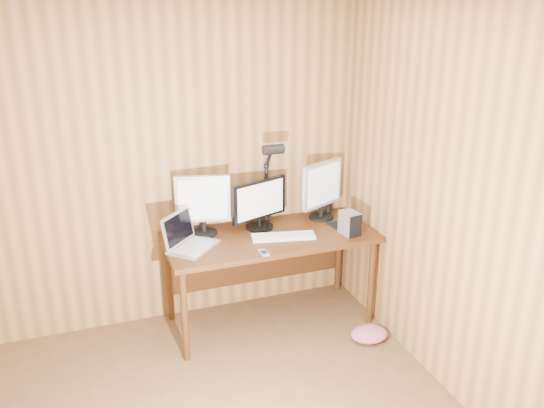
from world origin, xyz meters
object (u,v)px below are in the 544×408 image
monitor_center (259,204)px  phone (264,253)px  desk (267,246)px  monitor_left (203,203)px  laptop (187,239)px  keyboard (284,236)px  monitor_right (322,188)px  desk_lamp (270,171)px  mouse (343,222)px  hard_drive (350,223)px  speaker (328,206)px

monitor_center → phone: monitor_center is taller
desk → monitor_center: size_ratio=3.32×
desk → monitor_left: bearing=165.8°
monitor_center → laptop: bearing=175.3°
desk → laptop: (-0.64, -0.08, 0.19)m
keyboard → phone: 0.32m
monitor_center → monitor_right: (0.54, 0.03, 0.06)m
monitor_center → laptop: size_ratio=1.08×
laptop → desk_lamp: bearing=-28.6°
desk → desk_lamp: size_ratio=2.25×
monitor_center → monitor_left: bearing=156.2°
mouse → desk_lamp: 0.71m
monitor_right → mouse: monitor_right is taller
monitor_center → mouse: (0.65, -0.16, -0.18)m
monitor_left → hard_drive: bearing=-4.6°
mouse → desk_lamp: (-0.54, 0.22, 0.42)m
monitor_right → phone: bearing=-168.3°
mouse → laptop: bearing=156.5°
monitor_left → monitor_right: (0.98, -0.00, 0.01)m
monitor_left → mouse: size_ratio=4.41×
monitor_center → speaker: size_ratio=3.80×
laptop → speaker: 1.28m
desk → phone: phone is taller
laptop → monitor_left: bearing=2.7°
monitor_right → keyboard: 0.57m
monitor_left → phone: bearing=-41.9°
laptop → monitor_right: bearing=-36.5°
keyboard → desk_lamp: bearing=101.5°
keyboard → phone: bearing=-125.3°
phone → keyboard: bearing=43.3°
monitor_right → desk_lamp: (-0.43, 0.03, 0.18)m
desk → hard_drive: (0.58, -0.26, 0.21)m
keyboard → hard_drive: size_ratio=2.78×
monitor_right → mouse: (0.10, -0.19, -0.24)m
phone → speaker: 0.95m
hard_drive → phone: size_ratio=1.70×
keyboard → monitor_right: bearing=43.7°
mouse → phone: (-0.77, -0.30, -0.02)m
keyboard → phone: keyboard is taller
monitor_left → hard_drive: monitor_left is taller
monitor_right → speaker: size_ratio=3.76×
desk → hard_drive: bearing=-24.1°
monitor_center → phone: (-0.12, -0.46, -0.20)m
monitor_center → keyboard: (0.11, -0.24, -0.19)m
keyboard → speaker: 0.64m
monitor_right → desk_lamp: bearing=151.2°
monitor_right → monitor_center: bearing=158.4°
laptop → hard_drive: size_ratio=2.51×
desk → laptop: laptop is taller
monitor_right → mouse: 0.32m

